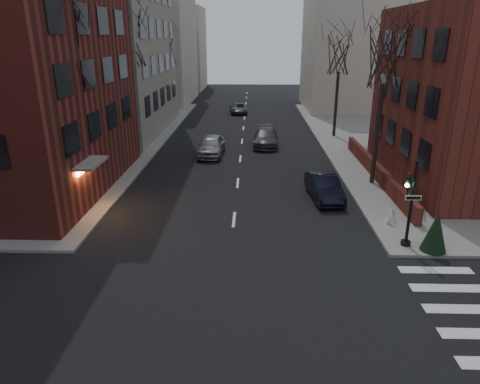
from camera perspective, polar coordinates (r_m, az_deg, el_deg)
name	(u,v)px	position (r m, az deg, el deg)	size (l,w,h in m)	color
low_wall_right	(376,170)	(30.25, 17.67, 2.77)	(0.35, 16.00, 1.00)	maroon
building_distant_la	(140,37)	(65.74, -13.15, 19.43)	(14.00, 16.00, 18.00)	#B8AD9C
building_distant_ra	(362,46)	(60.47, 15.91, 18.24)	(14.00, 14.00, 16.00)	#B8AD9C
building_distant_lb	(176,49)	(82.01, -8.59, 18.34)	(10.00, 12.00, 14.00)	#B8AD9C
traffic_signal	(409,209)	(20.45, 21.62, -2.17)	(0.76, 0.44, 4.00)	black
tree_left_a	(63,50)	(24.78, -22.49, 17.05)	(4.18, 4.18, 10.26)	#2D231C
tree_left_b	(127,40)	(36.12, -14.80, 19.06)	(4.40, 4.40, 10.80)	#2D231C
tree_left_c	(163,47)	(49.76, -10.17, 18.47)	(3.96, 3.96, 9.72)	#2D231C
tree_right_a	(386,56)	(27.95, 18.84, 16.74)	(3.96, 3.96, 9.72)	#2D231C
tree_right_b	(340,55)	(41.58, 13.17, 17.40)	(3.74, 3.74, 9.18)	#2D231C
streetlamp_near	(126,109)	(32.48, -14.95, 10.69)	(0.36, 0.36, 6.28)	black
streetlamp_far	(174,81)	(51.83, -8.79, 14.39)	(0.36, 0.36, 6.28)	black
parked_sedan	(324,187)	(25.87, 11.16, 0.66)	(1.53, 4.39, 1.45)	black
car_lane_silver	(211,146)	(34.94, -3.86, 6.20)	(1.92, 4.77, 1.63)	gray
car_lane_gray	(266,137)	(38.13, 3.46, 7.29)	(2.11, 5.18, 1.50)	#3B3A3F
car_lane_far	(239,108)	(54.85, -0.19, 11.09)	(2.02, 4.37, 1.22)	#3B3B40
sandwich_board	(391,215)	(23.15, 19.50, -2.97)	(0.36, 0.50, 0.80)	white
evergreen_shrub	(436,231)	(20.74, 24.64, -4.79)	(1.11, 1.11, 1.86)	black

